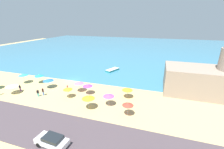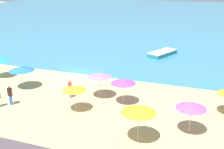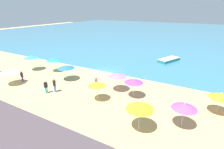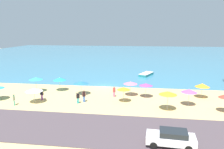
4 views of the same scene
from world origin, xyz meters
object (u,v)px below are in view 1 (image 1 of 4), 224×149
Objects in this scene: parked_car_1 at (52,141)px; beach_umbrella_3 at (127,89)px; bather_0 at (67,88)px; bather_4 at (38,93)px; bather_1 at (43,91)px; beach_umbrella_11 at (39,75)px; beach_umbrella_1 at (48,80)px; harbor_fortress at (211,77)px; beach_umbrella_6 at (109,95)px; beach_umbrella_10 at (79,83)px; beach_umbrella_0 at (88,85)px; beach_umbrella_8 at (68,89)px; beach_umbrella_4 at (23,75)px; bather_3 at (20,88)px; beach_umbrella_5 at (128,104)px; skiff_nearshore at (113,70)px; beach_umbrella_7 at (12,86)px; beach_umbrella_12 at (88,97)px.

beach_umbrella_3 is at bearing 67.26° from parked_car_1.
bather_0 is 15.92m from parked_car_1.
bather_0 is 6.13m from bather_4.
beach_umbrella_3 reaches higher than bather_1.
bather_0 is at bearing -13.44° from beach_umbrella_11.
beach_umbrella_1 is 36.66m from harbor_fortress.
beach_umbrella_10 is at bearing 156.39° from beach_umbrella_6.
beach_umbrella_3 is 1.40× the size of bather_4.
beach_umbrella_0 reaches higher than beach_umbrella_8.
beach_umbrella_4 reaches higher than bather_3.
beach_umbrella_5 is 24.27m from skiff_nearshore.
beach_umbrella_7 is (-16.02, -4.82, -0.14)m from beach_umbrella_0.
beach_umbrella_5 is 1.07× the size of beach_umbrella_10.
bather_0 is at bearing -158.61° from beach_umbrella_10.
bather_0 is 31.53m from harbor_fortress.
beach_umbrella_0 is 14.93m from beach_umbrella_11.
beach_umbrella_11 reaches higher than beach_umbrella_7.
beach_umbrella_6 is at bearing 0.89° from bather_3.
beach_umbrella_12 is 11.95m from bather_1.
beach_umbrella_3 is at bearing 0.74° from beach_umbrella_4.
beach_umbrella_0 is at bearing -91.28° from skiff_nearshore.
beach_umbrella_5 is 26.03m from beach_umbrella_7.
beach_umbrella_3 reaches higher than bather_3.
beach_umbrella_8 is at bearing -162.90° from beach_umbrella_3.
beach_umbrella_6 reaches higher than beach_umbrella_7.
beach_umbrella_0 is 8.69m from beach_umbrella_3.
beach_umbrella_4 is 0.59× the size of parked_car_1.
beach_umbrella_3 reaches higher than bather_0.
bather_3 is (-15.59, -3.39, -1.19)m from beach_umbrella_0.
beach_umbrella_1 is 1.55× the size of bather_3.
beach_umbrella_10 is 1.32× the size of bather_1.
beach_umbrella_1 is 1.45× the size of bather_0.
beach_umbrella_8 is at bearing -21.67° from beach_umbrella_1.
beach_umbrella_6 is at bearing -13.80° from bather_0.
beach_umbrella_0 is 0.94× the size of beach_umbrella_1.
beach_umbrella_3 is (8.64, 0.93, -0.04)m from beach_umbrella_0.
beach_umbrella_0 is 11.26m from beach_umbrella_5.
skiff_nearshore is at bearing 57.31° from beach_umbrella_1.
bather_0 is (-10.81, 2.66, -1.18)m from beach_umbrella_6.
beach_umbrella_7 is 7.21m from bather_1.
bather_1 is (9.47, -4.13, -1.34)m from beach_umbrella_4.
beach_umbrella_10 is at bearing 106.56° from parked_car_1.
beach_umbrella_10 reaches higher than beach_umbrella_0.
beach_umbrella_1 is 6.34m from bather_3.
beach_umbrella_5 reaches higher than beach_umbrella_11.
beach_umbrella_10 is (-2.44, 0.58, 0.06)m from beach_umbrella_0.
harbor_fortress is (23.20, 22.65, 3.22)m from parked_car_1.
harbor_fortress reaches higher than beach_umbrella_10.
beach_umbrella_3 reaches higher than beach_umbrella_7.
beach_umbrella_11 is (-4.34, 1.81, 0.06)m from beach_umbrella_1.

